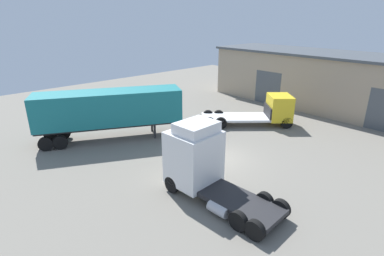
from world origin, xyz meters
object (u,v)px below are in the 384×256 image
tractor_unit_white (200,161)px  oil_drum (192,155)px  container_trailer_red (109,109)px  flatbed_truck_yellow (266,111)px

tractor_unit_white → oil_drum: tractor_unit_white is taller
tractor_unit_white → container_trailer_red: bearing=-3.6°
flatbed_truck_yellow → oil_drum: bearing=-132.4°
container_trailer_red → flatbed_truck_yellow: 13.58m
oil_drum → container_trailer_red: bearing=-163.6°
tractor_unit_white → oil_drum: (-3.11, 2.22, -1.46)m
flatbed_truck_yellow → oil_drum: (1.06, -9.86, -0.86)m
container_trailer_red → oil_drum: 7.89m
container_trailer_red → flatbed_truck_yellow: (6.25, 12.00, -1.20)m
flatbed_truck_yellow → oil_drum: size_ratio=8.51×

